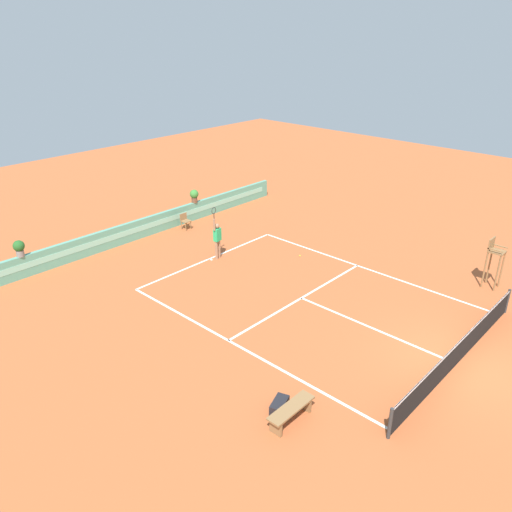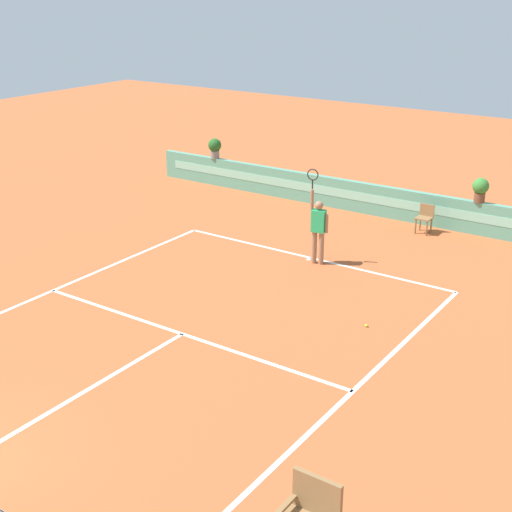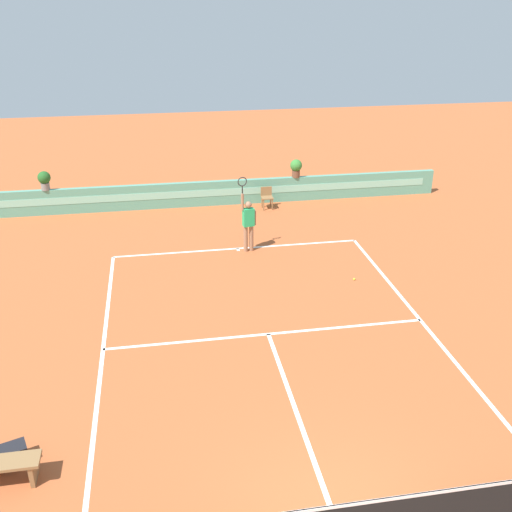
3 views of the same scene
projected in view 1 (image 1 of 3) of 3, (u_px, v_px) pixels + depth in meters
ground_plane at (309, 301)px, 20.22m from camera, size 60.00×60.00×0.00m
court_lines at (295, 295)px, 20.66m from camera, size 8.32×11.94×0.01m
net at (459, 351)px, 16.30m from camera, size 8.92×0.10×1.00m
back_wall_barrier at (150, 225)px, 26.43m from camera, size 18.00×0.21×1.00m
umpire_chair at (494, 257)px, 20.81m from camera, size 0.60×0.60×2.14m
ball_kid_chair at (185, 221)px, 27.13m from camera, size 0.44×0.44×0.85m
bench_courtside at (291, 411)px, 13.98m from camera, size 1.60×0.44×0.51m
gear_bag at (279, 406)px, 14.44m from camera, size 0.78×0.57×0.36m
tennis_player at (217, 238)px, 23.49m from camera, size 0.61×0.28×2.58m
tennis_ball_near_baseline at (300, 256)px, 24.11m from camera, size 0.07×0.07×0.07m
potted_plant_far_left at (19, 247)px, 21.57m from camera, size 0.48×0.48×0.72m
potted_plant_right at (194, 195)px, 28.08m from camera, size 0.48×0.48×0.72m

